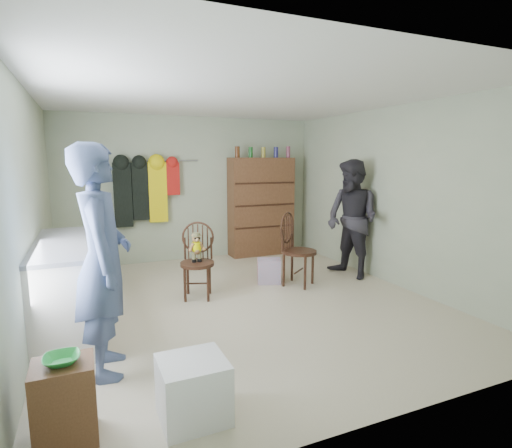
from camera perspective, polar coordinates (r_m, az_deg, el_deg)
name	(u,v)px	position (r m, az deg, el deg)	size (l,w,h in m)	color
ground_plane	(244,303)	(5.08, -1.74, -11.15)	(5.00, 5.00, 0.00)	beige
room_walls	(228,174)	(5.27, -3.95, 7.12)	(5.00, 5.00, 5.00)	#B2BC9E
counter	(69,285)	(4.63, -25.10, -7.95)	(0.64, 1.86, 0.94)	silver
stool	(65,402)	(2.99, -25.61, -21.97)	(0.37, 0.31, 0.52)	brown
bowl	(62,359)	(2.86, -26.03, -16.99)	(0.22, 0.22, 0.05)	green
plastic_tub	(193,389)	(2.99, -8.98, -22.31)	(0.45, 0.42, 0.42)	white
chair_front	(197,255)	(5.19, -8.39, -4.38)	(0.55, 0.55, 0.97)	#3E2215
chair_far	(295,246)	(5.66, 5.57, -3.18)	(0.65, 0.65, 1.04)	#3E2215
striped_bag	(269,271)	(5.81, 1.87, -6.72)	(0.33, 0.26, 0.35)	pink
person_left	(102,261)	(3.49, -21.08, -4.96)	(0.69, 0.46, 1.90)	#44547E
person_right	(352,219)	(6.13, 13.56, 0.68)	(0.86, 0.67, 1.77)	#2D2B33
dresser	(261,206)	(7.42, 0.73, 2.54)	(1.20, 0.39, 2.01)	brown
coat_rack	(145,191)	(6.90, -15.59, 4.57)	(1.42, 0.12, 1.09)	#99999E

